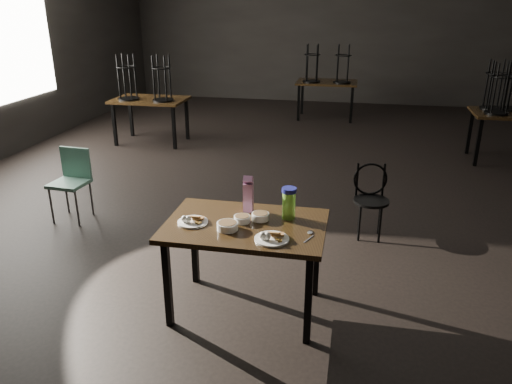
% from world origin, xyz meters
% --- Properties ---
extents(main_table, '(1.20, 0.80, 0.75)m').
position_xyz_m(main_table, '(-0.46, -2.66, 0.67)').
color(main_table, black).
rests_on(main_table, ground).
extents(plate_left, '(0.23, 0.23, 0.07)m').
position_xyz_m(plate_left, '(-0.85, -2.73, 0.77)').
color(plate_left, white).
rests_on(plate_left, main_table).
extents(plate_right, '(0.24, 0.24, 0.08)m').
position_xyz_m(plate_right, '(-0.22, -2.89, 0.77)').
color(plate_right, white).
rests_on(plate_right, main_table).
extents(bowl_near, '(0.12, 0.12, 0.05)m').
position_xyz_m(bowl_near, '(-0.49, -2.64, 0.78)').
color(bowl_near, white).
rests_on(bowl_near, main_table).
extents(bowl_far, '(0.13, 0.13, 0.05)m').
position_xyz_m(bowl_far, '(-0.36, -2.57, 0.78)').
color(bowl_far, white).
rests_on(bowl_far, main_table).
extents(bowl_big, '(0.16, 0.16, 0.05)m').
position_xyz_m(bowl_big, '(-0.56, -2.78, 0.78)').
color(bowl_big, white).
rests_on(bowl_big, main_table).
extents(juice_carton, '(0.07, 0.07, 0.29)m').
position_xyz_m(juice_carton, '(-0.49, -2.42, 0.89)').
color(juice_carton, '#88186C').
rests_on(juice_carton, main_table).
extents(water_bottle, '(0.11, 0.11, 0.25)m').
position_xyz_m(water_bottle, '(-0.16, -2.49, 0.88)').
color(water_bottle, '#8DE744').
rests_on(water_bottle, main_table).
extents(spoon, '(0.06, 0.20, 0.01)m').
position_xyz_m(spoon, '(0.03, -2.74, 0.75)').
color(spoon, silver).
rests_on(spoon, main_table).
extents(bentwood_chair, '(0.38, 0.37, 0.76)m').
position_xyz_m(bentwood_chair, '(0.50, -1.10, 0.45)').
color(bentwood_chair, black).
rests_on(bentwood_chair, ground).
extents(school_chair, '(0.39, 0.39, 0.79)m').
position_xyz_m(school_chair, '(-2.73, -1.29, 0.48)').
color(school_chair, '#75B79E').
rests_on(school_chair, ground).
extents(bg_table_left, '(1.20, 0.80, 1.48)m').
position_xyz_m(bg_table_left, '(-3.10, 1.78, 0.75)').
color(bg_table_left, black).
rests_on(bg_table_left, ground).
extents(bg_table_far, '(1.20, 0.80, 1.48)m').
position_xyz_m(bg_table_far, '(-0.33, 4.21, 0.75)').
color(bg_table_far, black).
rests_on(bg_table_far, ground).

